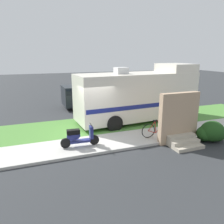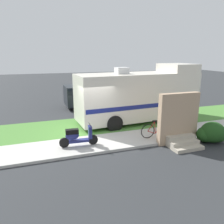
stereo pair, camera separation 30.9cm
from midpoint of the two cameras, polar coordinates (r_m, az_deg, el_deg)
The scene contains 10 objects.
ground_plane at distance 11.40m, azimuth -4.26°, elevation -6.21°, with size 80.00×80.00×0.00m, color #2D3033.
sidewalk at distance 10.30m, azimuth -2.54°, elevation -8.18°, with size 24.00×2.00×0.12m.
grass_strip at distance 12.76m, azimuth -6.00°, elevation -3.73°, with size 24.00×3.40×0.08m.
motorhome_rv at distance 13.52m, azimuth 7.88°, elevation 4.37°, with size 7.61×2.87×3.50m.
scooter at distance 9.81m, azimuth -8.17°, elevation -6.29°, with size 1.72×0.50×0.97m.
bicycle at distance 11.03m, azimuth 12.65°, elevation -4.42°, with size 1.81×0.52×0.91m.
pickup_truck_near at distance 17.43m, azimuth -4.41°, elevation 4.40°, with size 5.70×2.32×1.75m.
porch_steps at distance 10.61m, azimuth 17.95°, elevation -3.01°, with size 2.00×1.26×2.40m.
bush_by_porch at distance 11.48m, azimuth 25.31°, elevation -5.02°, with size 1.40×1.05×0.99m.
bottle_green at distance 12.01m, azimuth 15.09°, elevation -4.49°, with size 0.07×0.07×0.23m.
Camera 2 is at (-2.51, -10.36, 4.09)m, focal length 35.07 mm.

